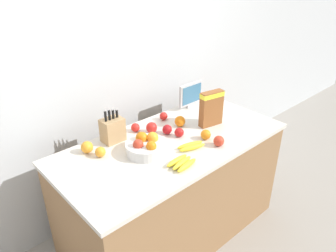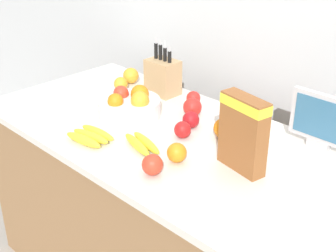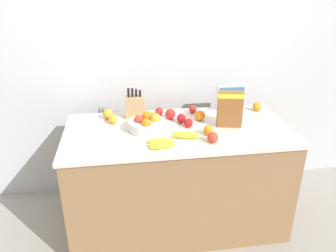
{
  "view_description": "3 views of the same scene",
  "coord_description": "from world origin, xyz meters",
  "views": [
    {
      "loc": [
        -1.38,
        -1.48,
        2.06
      ],
      "look_at": [
        -0.01,
        0.04,
        0.98
      ],
      "focal_mm": 35.0,
      "sensor_mm": 36.0,
      "label": 1
    },
    {
      "loc": [
        1.22,
        -1.23,
        1.75
      ],
      "look_at": [
        0.05,
        -0.03,
        0.92
      ],
      "focal_mm": 50.0,
      "sensor_mm": 36.0,
      "label": 2
    },
    {
      "loc": [
        -0.41,
        -2.22,
        1.89
      ],
      "look_at": [
        -0.08,
        -0.03,
        0.9
      ],
      "focal_mm": 35.0,
      "sensor_mm": 36.0,
      "label": 3
    }
  ],
  "objects": [
    {
      "name": "ground_plane",
      "position": [
        0.0,
        0.0,
        0.0
      ],
      "size": [
        14.0,
        14.0,
        0.0
      ],
      "primitive_type": "plane",
      "color": "gray"
    },
    {
      "name": "wall_back",
      "position": [
        0.0,
        0.63,
        1.3
      ],
      "size": [
        9.0,
        0.06,
        2.6
      ],
      "color": "silver",
      "rests_on": "ground_plane"
    },
    {
      "name": "counter",
      "position": [
        0.0,
        0.0,
        0.43
      ],
      "size": [
        1.71,
        0.83,
        0.86
      ],
      "color": "olive",
      "rests_on": "ground_plane"
    },
    {
      "name": "knife_block",
      "position": [
        -0.31,
        0.29,
        0.95
      ],
      "size": [
        0.15,
        0.11,
        0.28
      ],
      "color": "tan",
      "rests_on": "counter"
    },
    {
      "name": "small_monitor",
      "position": [
        0.52,
        0.33,
        0.98
      ],
      "size": [
        0.26,
        0.03,
        0.22
      ],
      "color": "#B7B7BC",
      "rests_on": "counter"
    },
    {
      "name": "cereal_box",
      "position": [
        0.39,
        -0.01,
        1.02
      ],
      "size": [
        0.2,
        0.1,
        0.28
      ],
      "rotation": [
        0.0,
        0.0,
        -0.18
      ],
      "color": "brown",
      "rests_on": "counter"
    },
    {
      "name": "fruit_bowl",
      "position": [
        -0.23,
        0.01,
        0.91
      ],
      "size": [
        0.28,
        0.28,
        0.13
      ],
      "color": "silver",
      "rests_on": "counter"
    },
    {
      "name": "banana_bunch_left",
      "position": [
        -0.16,
        -0.26,
        0.88
      ],
      "size": [
        0.2,
        0.13,
        0.04
      ],
      "rotation": [
        0.0,
        0.0,
        0.13
      ],
      "color": "yellow",
      "rests_on": "counter"
    },
    {
      "name": "banana_bunch_right",
      "position": [
        0.03,
        -0.16,
        0.88
      ],
      "size": [
        0.22,
        0.12,
        0.04
      ],
      "rotation": [
        0.0,
        0.0,
        5.9
      ],
      "color": "yellow",
      "rests_on": "counter"
    },
    {
      "name": "apple_by_knife_block",
      "position": [
        0.18,
        0.3,
        0.9
      ],
      "size": [
        0.07,
        0.07,
        0.07
      ],
      "primitive_type": "sphere",
      "color": "red",
      "rests_on": "counter"
    },
    {
      "name": "apple_front",
      "position": [
        0.2,
        -0.26,
        0.9
      ],
      "size": [
        0.08,
        0.08,
        0.08
      ],
      "primitive_type": "sphere",
      "color": "red",
      "rests_on": "counter"
    },
    {
      "name": "apple_near_bananas",
      "position": [
        0.08,
        0.02,
        0.9
      ],
      "size": [
        0.07,
        0.07,
        0.07
      ],
      "primitive_type": "sphere",
      "color": "red",
      "rests_on": "counter"
    },
    {
      "name": "apple_leftmost",
      "position": [
        -0.03,
        0.2,
        0.91
      ],
      "size": [
        0.08,
        0.08,
        0.08
      ],
      "primitive_type": "sphere",
      "color": "red",
      "rests_on": "counter"
    },
    {
      "name": "apple_rear",
      "position": [
        -0.11,
        0.3,
        0.9
      ],
      "size": [
        0.07,
        0.07,
        0.07
      ],
      "primitive_type": "sphere",
      "color": "red",
      "rests_on": "counter"
    },
    {
      "name": "apple_middle",
      "position": [
        0.05,
        0.11,
        0.9
      ],
      "size": [
        0.07,
        0.07,
        0.07
      ],
      "primitive_type": "sphere",
      "color": "#A31419",
      "rests_on": "counter"
    },
    {
      "name": "orange_mid_right",
      "position": [
        0.74,
        0.27,
        0.9
      ],
      "size": [
        0.08,
        0.08,
        0.08
      ],
      "primitive_type": "sphere",
      "color": "orange",
      "rests_on": "counter"
    },
    {
      "name": "orange_near_bowl",
      "position": [
        -0.49,
        0.17,
        0.9
      ],
      "size": [
        0.07,
        0.07,
        0.07
      ],
      "primitive_type": "sphere",
      "color": "orange",
      "rests_on": "counter"
    },
    {
      "name": "orange_mid_left",
      "position": [
        0.2,
        0.13,
        0.91
      ],
      "size": [
        0.08,
        0.08,
        0.08
      ],
      "primitive_type": "sphere",
      "color": "orange",
      "rests_on": "counter"
    },
    {
      "name": "orange_front_center",
      "position": [
        -0.53,
        0.28,
        0.9
      ],
      "size": [
        0.08,
        0.08,
        0.08
      ],
      "primitive_type": "sphere",
      "color": "orange",
      "rests_on": "counter"
    },
    {
      "name": "orange_front_right",
      "position": [
        0.2,
        -0.14,
        0.9
      ],
      "size": [
        0.07,
        0.07,
        0.07
      ],
      "primitive_type": "sphere",
      "color": "orange",
      "rests_on": "counter"
    }
  ]
}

